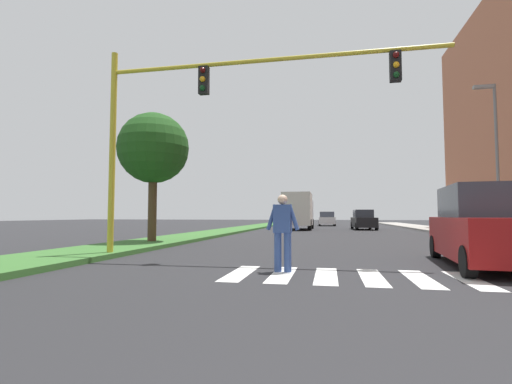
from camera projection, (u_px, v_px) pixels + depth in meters
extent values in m
plane|color=#262628|center=(334.00, 231.00, 28.75)|extent=(140.00, 140.00, 0.00)
cube|color=silver|center=(240.00, 273.00, 7.91)|extent=(0.45, 2.20, 0.01)
cube|color=silver|center=(282.00, 274.00, 7.74)|extent=(0.45, 2.20, 0.01)
cube|color=silver|center=(326.00, 276.00, 7.56)|extent=(0.45, 2.20, 0.01)
cube|color=silver|center=(372.00, 277.00, 7.39)|extent=(0.45, 2.20, 0.01)
cube|color=silver|center=(420.00, 279.00, 7.21)|extent=(0.45, 2.20, 0.01)
cube|color=silver|center=(471.00, 280.00, 7.04)|extent=(0.45, 2.20, 0.01)
cube|color=#386B2D|center=(231.00, 230.00, 28.29)|extent=(2.73, 64.00, 0.15)
cylinder|color=#4C3823|center=(152.00, 205.00, 15.72)|extent=(0.36, 0.36, 3.06)
sphere|color=#1E4C19|center=(153.00, 148.00, 15.87)|extent=(3.01, 3.01, 3.01)
cube|color=#9E9991|center=(457.00, 232.00, 25.22)|extent=(3.00, 64.00, 0.15)
cylinder|color=gold|center=(112.00, 151.00, 11.08)|extent=(0.18, 0.18, 6.00)
cylinder|color=gold|center=(269.00, 60.00, 10.31)|extent=(9.50, 0.12, 0.12)
cube|color=black|center=(204.00, 81.00, 10.65)|extent=(0.28, 0.20, 0.80)
sphere|color=#4C0C0C|center=(203.00, 70.00, 10.55)|extent=(0.16, 0.16, 0.16)
sphere|color=#F2A519|center=(202.00, 79.00, 10.53)|extent=(0.16, 0.16, 0.16)
sphere|color=#0F3F19|center=(202.00, 88.00, 10.52)|extent=(0.16, 0.16, 0.16)
cube|color=black|center=(395.00, 66.00, 9.64)|extent=(0.28, 0.20, 0.80)
sphere|color=#4C0C0C|center=(396.00, 55.00, 9.54)|extent=(0.16, 0.16, 0.16)
sphere|color=#F2A519|center=(396.00, 65.00, 9.52)|extent=(0.16, 0.16, 0.16)
sphere|color=#0F3F19|center=(396.00, 75.00, 9.51)|extent=(0.16, 0.16, 0.16)
cylinder|color=slate|center=(497.00, 160.00, 17.93)|extent=(0.14, 0.14, 7.50)
cube|color=gray|center=(483.00, 87.00, 18.26)|extent=(0.90, 0.24, 0.16)
cylinder|color=#334C8C|center=(288.00, 252.00, 8.08)|extent=(0.17, 0.17, 0.85)
cylinder|color=#334C8C|center=(278.00, 252.00, 8.14)|extent=(0.17, 0.17, 0.85)
cube|color=#334C8C|center=(283.00, 219.00, 8.16)|extent=(0.40, 0.27, 0.62)
cylinder|color=#334C8C|center=(293.00, 217.00, 8.09)|extent=(0.27, 0.11, 0.58)
cylinder|color=#334C8C|center=(272.00, 217.00, 8.22)|extent=(0.27, 0.11, 0.58)
sphere|color=beige|center=(282.00, 200.00, 8.18)|extent=(0.24, 0.24, 0.22)
cube|color=maroon|center=(488.00, 238.00, 8.86)|extent=(2.34, 4.76, 0.96)
cube|color=#2D333D|center=(484.00, 201.00, 9.13)|extent=(1.91, 2.68, 0.79)
cylinder|color=black|center=(468.00, 262.00, 7.31)|extent=(0.28, 0.66, 0.64)
cylinder|color=black|center=(504.00, 248.00, 10.35)|extent=(0.28, 0.66, 0.64)
cylinder|color=black|center=(435.00, 247.00, 10.85)|extent=(0.28, 0.66, 0.64)
cube|color=black|center=(364.00, 222.00, 31.99)|extent=(1.93, 4.52, 0.82)
cube|color=#2D333D|center=(363.00, 214.00, 32.25)|extent=(1.61, 2.07, 0.67)
cylinder|color=black|center=(377.00, 226.00, 30.10)|extent=(0.25, 0.65, 0.64)
cylinder|color=black|center=(357.00, 226.00, 30.33)|extent=(0.25, 0.65, 0.64)
cylinder|color=black|center=(370.00, 225.00, 33.60)|extent=(0.25, 0.65, 0.64)
cylinder|color=black|center=(352.00, 225.00, 33.83)|extent=(0.25, 0.65, 0.64)
cube|color=silver|center=(327.00, 221.00, 43.56)|extent=(1.94, 4.41, 0.78)
cube|color=#2D333D|center=(327.00, 214.00, 43.39)|extent=(1.67, 2.00, 0.64)
cylinder|color=black|center=(320.00, 223.00, 45.39)|extent=(0.23, 0.64, 0.64)
cylinder|color=black|center=(334.00, 223.00, 45.10)|extent=(0.23, 0.64, 0.64)
cylinder|color=black|center=(320.00, 223.00, 41.98)|extent=(0.23, 0.64, 0.64)
cylinder|color=black|center=(335.00, 223.00, 41.69)|extent=(0.23, 0.64, 0.64)
cube|color=#B7B7BC|center=(300.00, 213.00, 34.33)|extent=(2.30, 2.00, 2.20)
cube|color=beige|center=(298.00, 209.00, 31.31)|extent=(2.30, 4.20, 2.70)
cylinder|color=black|center=(289.00, 224.00, 34.47)|extent=(0.30, 0.90, 0.90)
cylinder|color=black|center=(312.00, 224.00, 34.06)|extent=(0.30, 0.90, 0.90)
cylinder|color=black|center=(284.00, 225.00, 30.40)|extent=(0.30, 0.90, 0.90)
cylinder|color=black|center=(310.00, 225.00, 30.00)|extent=(0.30, 0.90, 0.90)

